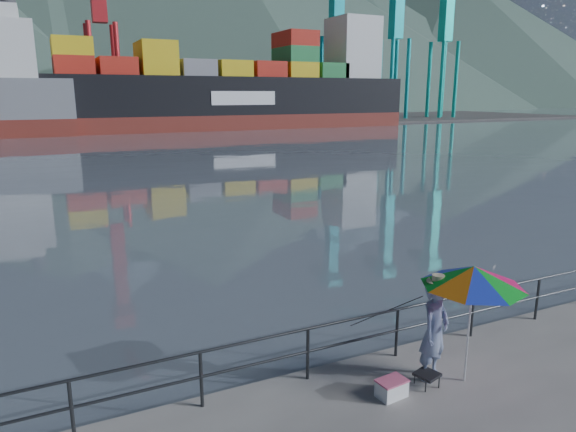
# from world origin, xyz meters

# --- Properties ---
(harbor_water) EXTENTS (500.00, 280.00, 0.00)m
(harbor_water) POSITION_xyz_m (0.00, 130.00, 0.00)
(harbor_water) COLOR slate
(harbor_water) RESTS_ON ground
(far_dock) EXTENTS (200.00, 40.00, 0.40)m
(far_dock) POSITION_xyz_m (10.00, 93.00, 0.00)
(far_dock) COLOR #514F4C
(far_dock) RESTS_ON ground
(guardrail) EXTENTS (22.00, 0.06, 1.03)m
(guardrail) POSITION_xyz_m (0.00, 1.70, 0.52)
(guardrail) COLOR #2D3033
(guardrail) RESTS_ON ground
(mountains) EXTENTS (600.00, 332.80, 80.00)m
(mountains) POSITION_xyz_m (38.82, 207.75, 35.55)
(mountains) COLOR #385147
(mountains) RESTS_ON ground
(port_cranes) EXTENTS (116.00, 28.00, 38.40)m
(port_cranes) POSITION_xyz_m (31.00, 84.00, 16.00)
(port_cranes) COLOR red
(port_cranes) RESTS_ON ground
(container_stacks) EXTENTS (58.00, 5.40, 7.80)m
(container_stacks) POSITION_xyz_m (31.12, 93.57, 3.31)
(container_stacks) COLOR yellow
(container_stacks) RESTS_ON ground
(fisherman) EXTENTS (0.79, 0.65, 1.87)m
(fisherman) POSITION_xyz_m (1.10, 0.75, 0.93)
(fisherman) COLOR navy
(fisherman) RESTS_ON ground
(beach_umbrella) EXTENTS (2.01, 2.01, 2.21)m
(beach_umbrella) POSITION_xyz_m (1.57, 0.41, 2.03)
(beach_umbrella) COLOR white
(beach_umbrella) RESTS_ON ground
(folding_stool) EXTENTS (0.48, 0.48, 0.25)m
(folding_stool) POSITION_xyz_m (0.83, 0.57, 0.13)
(folding_stool) COLOR black
(folding_stool) RESTS_ON ground
(cooler_bag) EXTENTS (0.53, 0.38, 0.29)m
(cooler_bag) POSITION_xyz_m (0.05, 0.57, 0.14)
(cooler_bag) COLOR white
(cooler_bag) RESTS_ON ground
(fishing_rod) EXTENTS (0.46, 1.73, 1.25)m
(fishing_rod) POSITION_xyz_m (0.81, 1.90, 0.00)
(fishing_rod) COLOR black
(fishing_rod) RESTS_ON ground
(container_ship) EXTENTS (57.09, 9.51, 18.10)m
(container_ship) POSITION_xyz_m (24.24, 72.15, 5.86)
(container_ship) COLOR maroon
(container_ship) RESTS_ON ground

